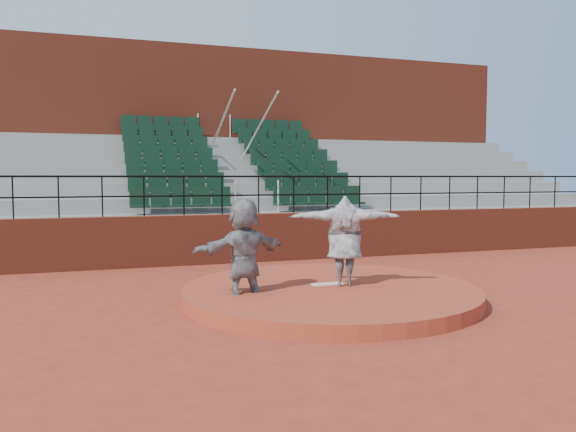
% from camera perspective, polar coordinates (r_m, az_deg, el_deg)
% --- Properties ---
extents(ground, '(90.00, 90.00, 0.00)m').
position_cam_1_polar(ground, '(10.63, 4.32, -8.45)').
color(ground, maroon).
rests_on(ground, ground).
extents(pitchers_mound, '(5.50, 5.50, 0.25)m').
position_cam_1_polar(pitchers_mound, '(10.60, 4.32, -7.79)').
color(pitchers_mound, '#A23C24').
rests_on(pitchers_mound, ground).
extents(pitching_rubber, '(0.60, 0.15, 0.03)m').
position_cam_1_polar(pitching_rubber, '(10.71, 4.01, -6.91)').
color(pitching_rubber, white).
rests_on(pitching_rubber, pitchers_mound).
extents(boundary_wall, '(24.00, 0.30, 1.30)m').
position_cam_1_polar(boundary_wall, '(15.20, -2.99, -2.20)').
color(boundary_wall, maroon).
rests_on(boundary_wall, ground).
extents(wall_railing, '(24.04, 0.05, 1.03)m').
position_cam_1_polar(wall_railing, '(15.11, -3.01, 3.01)').
color(wall_railing, black).
rests_on(wall_railing, boundary_wall).
extents(seating_deck, '(24.00, 5.97, 4.63)m').
position_cam_1_polar(seating_deck, '(18.67, -5.99, 1.35)').
color(seating_deck, gray).
rests_on(seating_deck, ground).
extents(press_box_facade, '(24.00, 3.00, 7.10)m').
position_cam_1_polar(press_box_facade, '(22.56, -8.21, 7.16)').
color(press_box_facade, maroon).
rests_on(press_box_facade, ground).
extents(pitcher, '(2.14, 1.24, 1.69)m').
position_cam_1_polar(pitcher, '(10.55, 5.77, -2.53)').
color(pitcher, black).
rests_on(pitcher, pitchers_mound).
extents(fielder, '(1.87, 1.06, 1.92)m').
position_cam_1_polar(fielder, '(9.89, -4.53, -3.72)').
color(fielder, black).
rests_on(fielder, ground).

